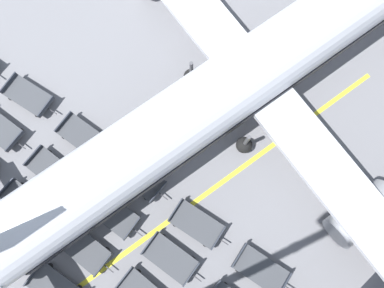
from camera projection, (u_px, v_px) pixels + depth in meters
The scene contains 13 objects.
airplane at pixel (267, 62), 21.93m from camera, with size 39.62×44.61×12.25m.
baggage_dolly_row_near_col_d at pixel (56, 288), 21.93m from camera, with size 3.96×2.38×0.92m.
baggage_dolly_row_mid_a_col_c at pixel (25, 205), 23.00m from camera, with size 3.95×2.16×0.92m.
baggage_dolly_row_mid_a_col_d at pixel (84, 249), 22.42m from camera, with size 3.96×2.23×0.92m.
baggage_dolly_row_mid_b_col_c at pixel (53, 171), 23.47m from camera, with size 3.96×2.21×0.92m.
baggage_dolly_row_mid_b_col_d at pixel (113, 214), 22.88m from camera, with size 3.96×2.29×0.92m.
baggage_dolly_row_mid_b_col_e at pixel (170, 258), 22.30m from camera, with size 3.96×2.28×0.92m.
baggage_dolly_row_far_col_b at pixel (29, 96), 24.57m from camera, with size 3.95×2.45×0.92m.
baggage_dolly_row_far_col_c at pixel (83, 136), 23.97m from camera, with size 3.96×2.28×0.92m.
baggage_dolly_row_far_col_d at pixel (140, 177), 23.38m from camera, with size 3.95×2.15×0.92m.
baggage_dolly_row_far_col_e at pixel (197, 224), 22.75m from camera, with size 3.95×2.42×0.92m.
baggage_dolly_row_far_col_f at pixel (261, 270), 22.16m from camera, with size 3.96×2.41×0.92m.
stand_guidance_stripe at pixel (181, 212), 23.38m from camera, with size 3.60×31.26×0.01m.
Camera 1 is at (20.69, -15.92, 23.75)m, focal length 35.00 mm.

